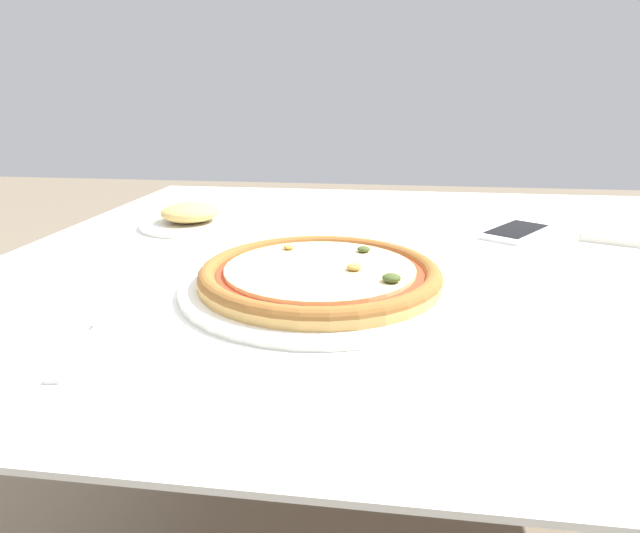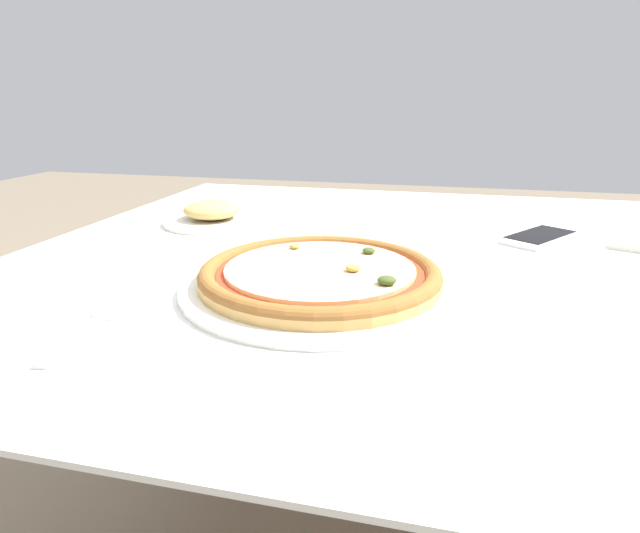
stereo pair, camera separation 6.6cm
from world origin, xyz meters
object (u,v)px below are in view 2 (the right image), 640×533
object	(u,v)px
pizza_plate	(320,277)
cell_phone	(540,237)
dining_table	(475,303)
fork	(90,326)
side_plate	(212,215)

from	to	relation	value
pizza_plate	cell_phone	bearing A→B (deg)	46.05
pizza_plate	dining_table	bearing A→B (deg)	42.43
dining_table	fork	bearing A→B (deg)	-138.92
dining_table	fork	world-z (taller)	fork
dining_table	side_plate	size ratio (longest dim) A/B	7.77
pizza_plate	side_plate	size ratio (longest dim) A/B	1.93
fork	side_plate	size ratio (longest dim) A/B	0.94
dining_table	cell_phone	bearing A→B (deg)	51.97
cell_phone	side_plate	bearing A→B (deg)	-178.20
pizza_plate	side_plate	world-z (taller)	side_plate
dining_table	side_plate	world-z (taller)	side_plate
pizza_plate	fork	world-z (taller)	pizza_plate
side_plate	dining_table	bearing A→B (deg)	-13.20
dining_table	side_plate	distance (m)	0.50
cell_phone	side_plate	size ratio (longest dim) A/B	0.87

